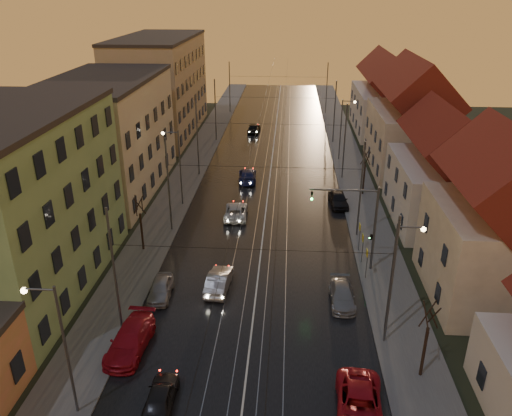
% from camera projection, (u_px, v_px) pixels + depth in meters
% --- Properties ---
extents(road, '(16.00, 120.00, 0.04)m').
position_uv_depth(road, '(270.00, 174.00, 60.93)').
color(road, black).
rests_on(road, ground).
extents(sidewalk_left, '(4.00, 120.00, 0.15)m').
position_uv_depth(sidewalk_left, '(189.00, 172.00, 61.52)').
color(sidewalk_left, '#4C4C4C').
rests_on(sidewalk_left, ground).
extents(sidewalk_right, '(4.00, 120.00, 0.15)m').
position_uv_depth(sidewalk_right, '(353.00, 175.00, 60.30)').
color(sidewalk_right, '#4C4C4C').
rests_on(sidewalk_right, ground).
extents(tram_rail_0, '(0.06, 120.00, 0.03)m').
position_uv_depth(tram_rail_0, '(252.00, 173.00, 61.05)').
color(tram_rail_0, gray).
rests_on(tram_rail_0, road).
extents(tram_rail_1, '(0.06, 120.00, 0.03)m').
position_uv_depth(tram_rail_1, '(264.00, 174.00, 60.96)').
color(tram_rail_1, gray).
rests_on(tram_rail_1, road).
extents(tram_rail_2, '(0.06, 120.00, 0.03)m').
position_uv_depth(tram_rail_2, '(277.00, 174.00, 60.87)').
color(tram_rail_2, gray).
rests_on(tram_rail_2, road).
extents(tram_rail_3, '(0.06, 120.00, 0.03)m').
position_uv_depth(tram_rail_3, '(288.00, 174.00, 60.78)').
color(tram_rail_3, gray).
rests_on(tram_rail_3, road).
extents(apartment_left_1, '(10.00, 18.00, 13.00)m').
position_uv_depth(apartment_left_1, '(12.00, 208.00, 35.66)').
color(apartment_left_1, '#6F9861').
rests_on(apartment_left_1, ground).
extents(apartment_left_2, '(10.00, 20.00, 12.00)m').
position_uv_depth(apartment_left_2, '(108.00, 137.00, 54.10)').
color(apartment_left_2, '#C4B297').
rests_on(apartment_left_2, ground).
extents(apartment_left_3, '(10.00, 24.00, 14.00)m').
position_uv_depth(apartment_left_3, '(160.00, 87.00, 75.57)').
color(apartment_left_3, tan).
rests_on(apartment_left_3, ground).
extents(house_right_1, '(8.67, 10.20, 10.80)m').
position_uv_depth(house_right_1, '(499.00, 229.00, 34.89)').
color(house_right_1, '#BBA990').
rests_on(house_right_1, ground).
extents(house_right_2, '(9.18, 12.24, 9.20)m').
position_uv_depth(house_right_2, '(445.00, 176.00, 47.07)').
color(house_right_2, silver).
rests_on(house_right_2, ground).
extents(house_right_3, '(9.18, 14.28, 11.50)m').
position_uv_depth(house_right_3, '(412.00, 124.00, 60.27)').
color(house_right_3, '#BBA990').
rests_on(house_right_3, ground).
extents(house_right_4, '(9.18, 16.32, 10.00)m').
position_uv_depth(house_right_4, '(386.00, 99.00, 76.99)').
color(house_right_4, silver).
rests_on(house_right_4, ground).
extents(catenary_pole_l_1, '(0.16, 0.16, 9.00)m').
position_uv_depth(catenary_pole_l_1, '(115.00, 273.00, 31.38)').
color(catenary_pole_l_1, '#595B60').
rests_on(catenary_pole_l_1, ground).
extents(catenary_pole_r_1, '(0.16, 0.16, 9.00)m').
position_uv_depth(catenary_pole_r_1, '(391.00, 283.00, 30.32)').
color(catenary_pole_r_1, '#595B60').
rests_on(catenary_pole_r_1, ground).
extents(catenary_pole_l_2, '(0.16, 0.16, 9.00)m').
position_uv_depth(catenary_pole_l_2, '(169.00, 186.00, 45.05)').
color(catenary_pole_l_2, '#595B60').
rests_on(catenary_pole_l_2, ground).
extents(catenary_pole_r_2, '(0.16, 0.16, 9.00)m').
position_uv_depth(catenary_pole_r_2, '(361.00, 191.00, 44.00)').
color(catenary_pole_r_2, '#595B60').
rests_on(catenary_pole_r_2, ground).
extents(catenary_pole_l_3, '(0.16, 0.16, 9.00)m').
position_uv_depth(catenary_pole_l_3, '(197.00, 139.00, 58.72)').
color(catenary_pole_l_3, '#595B60').
rests_on(catenary_pole_l_3, ground).
extents(catenary_pole_r_3, '(0.16, 0.16, 9.00)m').
position_uv_depth(catenary_pole_r_3, '(345.00, 142.00, 57.67)').
color(catenary_pole_r_3, '#595B60').
rests_on(catenary_pole_r_3, ground).
extents(catenary_pole_l_4, '(0.16, 0.16, 9.00)m').
position_uv_depth(catenary_pole_l_4, '(215.00, 111.00, 72.40)').
color(catenary_pole_l_4, '#595B60').
rests_on(catenary_pole_l_4, ground).
extents(catenary_pole_r_4, '(0.16, 0.16, 9.00)m').
position_uv_depth(catenary_pole_r_4, '(335.00, 112.00, 71.34)').
color(catenary_pole_r_4, '#595B60').
rests_on(catenary_pole_r_4, ground).
extents(catenary_pole_l_5, '(0.16, 0.16, 9.00)m').
position_uv_depth(catenary_pole_l_5, '(230.00, 88.00, 88.80)').
color(catenary_pole_l_5, '#595B60').
rests_on(catenary_pole_l_5, ground).
extents(catenary_pole_r_5, '(0.16, 0.16, 9.00)m').
position_uv_depth(catenary_pole_r_5, '(327.00, 89.00, 87.75)').
color(catenary_pole_r_5, '#595B60').
rests_on(catenary_pole_r_5, ground).
extents(street_lamp_0, '(1.75, 0.32, 8.00)m').
position_uv_depth(street_lamp_0, '(58.00, 339.00, 24.87)').
color(street_lamp_0, '#595B60').
rests_on(street_lamp_0, ground).
extents(street_lamp_1, '(1.75, 0.32, 8.00)m').
position_uv_depth(street_lamp_1, '(397.00, 269.00, 31.05)').
color(street_lamp_1, '#595B60').
rests_on(street_lamp_1, ground).
extents(street_lamp_2, '(1.75, 0.32, 8.00)m').
position_uv_depth(street_lamp_2, '(177.00, 161.00, 50.39)').
color(street_lamp_2, '#595B60').
rests_on(street_lamp_2, ground).
extents(street_lamp_3, '(1.75, 0.32, 8.00)m').
position_uv_depth(street_lamp_3, '(344.00, 124.00, 63.86)').
color(street_lamp_3, '#595B60').
rests_on(street_lamp_3, ground).
extents(traffic_light_mast, '(5.30, 0.32, 7.20)m').
position_uv_depth(traffic_light_mast, '(363.00, 218.00, 38.52)').
color(traffic_light_mast, '#595B60').
rests_on(traffic_light_mast, ground).
extents(bare_tree_0, '(1.09, 1.09, 5.11)m').
position_uv_depth(bare_tree_0, '(141.00, 225.00, 42.32)').
color(bare_tree_0, black).
rests_on(bare_tree_0, ground).
extents(bare_tree_1, '(1.09, 1.09, 5.11)m').
position_uv_depth(bare_tree_1, '(426.00, 342.00, 28.31)').
color(bare_tree_1, black).
rests_on(bare_tree_1, ground).
extents(bare_tree_2, '(1.09, 1.09, 5.11)m').
position_uv_depth(bare_tree_2, '(364.00, 174.00, 53.82)').
color(bare_tree_2, black).
rests_on(bare_tree_2, ground).
extents(driving_car_0, '(1.57, 3.82, 1.29)m').
position_uv_depth(driving_car_0, '(161.00, 396.00, 27.06)').
color(driving_car_0, black).
rests_on(driving_car_0, ground).
extents(driving_car_1, '(1.79, 4.47, 1.44)m').
position_uv_depth(driving_car_1, '(219.00, 281.00, 37.54)').
color(driving_car_1, '#9D9CA2').
rests_on(driving_car_1, ground).
extents(driving_car_2, '(2.31, 4.76, 1.31)m').
position_uv_depth(driving_car_2, '(236.00, 211.00, 49.30)').
color(driving_car_2, '#B4B4B4').
rests_on(driving_car_2, ground).
extents(driving_car_3, '(2.34, 5.04, 1.42)m').
position_uv_depth(driving_car_3, '(247.00, 175.00, 58.47)').
color(driving_car_3, navy).
rests_on(driving_car_3, ground).
extents(driving_car_4, '(2.00, 4.44, 1.48)m').
position_uv_depth(driving_car_4, '(254.00, 128.00, 77.97)').
color(driving_car_4, black).
rests_on(driving_car_4, ground).
extents(parked_left_2, '(2.40, 5.30, 1.51)m').
position_uv_depth(parked_left_2, '(130.00, 340.00, 31.20)').
color(parked_left_2, maroon).
rests_on(parked_left_2, ground).
extents(parked_left_3, '(1.78, 3.95, 1.32)m').
position_uv_depth(parked_left_3, '(160.00, 288.00, 36.67)').
color(parked_left_3, '#9F9EA4').
rests_on(parked_left_3, ground).
extents(parked_right_0, '(2.85, 5.47, 1.47)m').
position_uv_depth(parked_right_0, '(360.00, 406.00, 26.32)').
color(parked_right_0, '#AD111D').
rests_on(parked_right_0, ground).
extents(parked_right_1, '(1.75, 4.23, 1.22)m').
position_uv_depth(parked_right_1, '(342.00, 295.00, 35.94)').
color(parked_right_1, gray).
rests_on(parked_right_1, ground).
extents(parked_right_2, '(2.09, 4.46, 1.48)m').
position_uv_depth(parked_right_2, '(338.00, 199.00, 51.91)').
color(parked_right_2, black).
rests_on(parked_right_2, ground).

